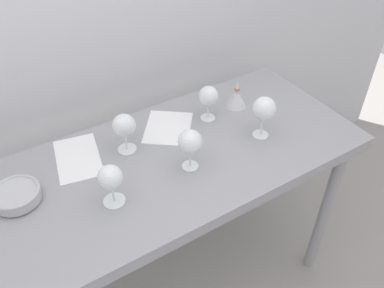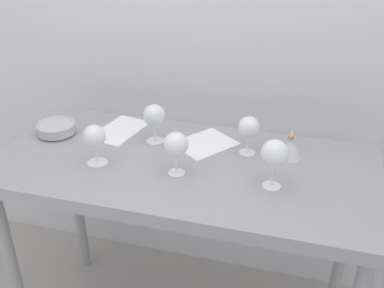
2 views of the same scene
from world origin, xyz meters
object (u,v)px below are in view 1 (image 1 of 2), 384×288
(decanter_funnel, at_px, (236,98))
(wine_glass_far_right, at_px, (208,97))
(wine_glass_far_left, at_px, (124,127))
(wine_glass_near_center, at_px, (190,142))
(wine_glass_near_right, at_px, (264,109))
(tasting_sheet_upper, at_px, (78,158))
(tasting_bowl, at_px, (16,195))
(tasting_sheet_lower, at_px, (168,128))
(wine_glass_near_left, at_px, (110,178))

(decanter_funnel, bearing_deg, wine_glass_far_right, -174.97)
(wine_glass_far_left, distance_m, wine_glass_near_center, 0.26)
(wine_glass_near_right, distance_m, wine_glass_far_left, 0.52)
(decanter_funnel, bearing_deg, wine_glass_near_center, -148.96)
(wine_glass_far_right, height_order, wine_glass_near_center, wine_glass_near_center)
(tasting_sheet_upper, distance_m, tasting_bowl, 0.26)
(wine_glass_far_right, relative_size, tasting_sheet_lower, 0.69)
(tasting_sheet_upper, xyz_separation_m, tasting_sheet_lower, (0.37, -0.02, 0.00))
(wine_glass_near_left, bearing_deg, decanter_funnel, 19.15)
(tasting_sheet_lower, bearing_deg, tasting_sheet_upper, -145.35)
(wine_glass_near_left, relative_size, wine_glass_far_right, 1.01)
(wine_glass_near_right, relative_size, tasting_sheet_lower, 0.79)
(wine_glass_near_center, height_order, tasting_sheet_lower, wine_glass_near_center)
(wine_glass_near_right, bearing_deg, decanter_funnel, 79.27)
(wine_glass_near_right, height_order, tasting_bowl, wine_glass_near_right)
(wine_glass_near_right, bearing_deg, tasting_sheet_upper, 158.99)
(wine_glass_near_right, bearing_deg, wine_glass_near_left, -178.60)
(wine_glass_near_right, relative_size, decanter_funnel, 1.38)
(wine_glass_far_right, xyz_separation_m, tasting_bowl, (-0.78, -0.05, -0.08))
(tasting_sheet_lower, distance_m, decanter_funnel, 0.33)
(wine_glass_near_left, relative_size, tasting_sheet_upper, 0.61)
(wine_glass_near_right, relative_size, wine_glass_near_center, 1.09)
(wine_glass_far_left, bearing_deg, decanter_funnel, 1.90)
(wine_glass_near_right, bearing_deg, wine_glass_near_center, -179.02)
(wine_glass_near_left, relative_size, wine_glass_near_center, 0.95)
(wine_glass_near_left, xyz_separation_m, tasting_bowl, (-0.27, 0.17, -0.08))
(tasting_sheet_upper, relative_size, decanter_funnel, 1.98)
(wine_glass_far_left, relative_size, tasting_sheet_lower, 0.72)
(wine_glass_far_left, distance_m, tasting_sheet_upper, 0.21)
(wine_glass_near_center, xyz_separation_m, tasting_sheet_upper, (-0.33, 0.26, -0.11))
(wine_glass_near_center, relative_size, tasting_bowl, 1.02)
(wine_glass_near_center, height_order, tasting_sheet_upper, wine_glass_near_center)
(wine_glass_near_left, bearing_deg, wine_glass_near_center, 1.86)
(decanter_funnel, bearing_deg, wine_glass_near_right, -100.73)
(wine_glass_near_right, height_order, wine_glass_near_left, wine_glass_near_right)
(wine_glass_near_left, height_order, decanter_funnel, wine_glass_near_left)
(wine_glass_far_left, xyz_separation_m, tasting_sheet_upper, (-0.17, 0.05, -0.11))
(wine_glass_near_center, height_order, tasting_bowl, wine_glass_near_center)
(wine_glass_far_right, relative_size, wine_glass_near_center, 0.95)
(wine_glass_near_left, relative_size, tasting_bowl, 0.97)
(tasting_sheet_upper, bearing_deg, wine_glass_near_center, -26.72)
(wine_glass_near_left, bearing_deg, wine_glass_far_left, 55.81)
(wine_glass_far_left, xyz_separation_m, decanter_funnel, (0.52, 0.02, -0.07))
(tasting_bowl, bearing_deg, wine_glass_near_right, -9.82)
(wine_glass_far_right, bearing_deg, decanter_funnel, 5.03)
(wine_glass_far_right, xyz_separation_m, wine_glass_near_center, (-0.21, -0.21, 0.01))
(wine_glass_near_left, xyz_separation_m, wine_glass_far_left, (0.15, 0.21, 0.00))
(wine_glass_near_center, xyz_separation_m, tasting_sheet_lower, (0.04, 0.24, -0.11))
(wine_glass_far_left, height_order, wine_glass_near_center, wine_glass_near_center)
(wine_glass_far_right, xyz_separation_m, decanter_funnel, (0.15, 0.01, -0.07))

